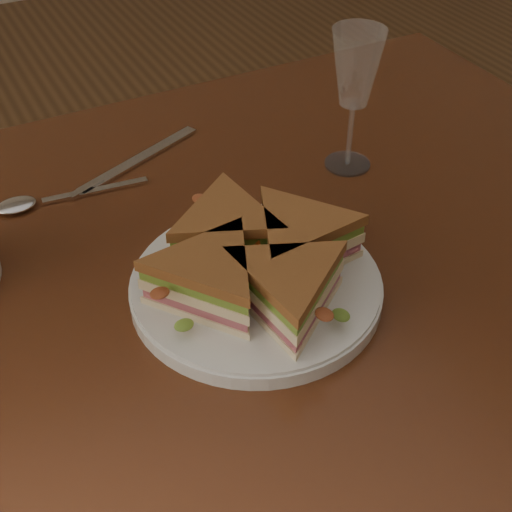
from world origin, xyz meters
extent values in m
cube|color=#39190D|center=(0.00, 0.00, 0.73)|extent=(1.20, 0.80, 0.04)
cylinder|color=#341A0F|center=(0.54, 0.34, 0.35)|extent=(0.06, 0.06, 0.71)
cylinder|color=silver|center=(0.03, -0.06, 0.76)|extent=(0.26, 0.26, 0.02)
cube|color=silver|center=(-0.06, 0.19, 0.75)|extent=(0.13, 0.02, 0.00)
ellipsoid|color=silver|center=(-0.15, 0.20, 0.76)|extent=(0.05, 0.03, 0.01)
cube|color=silver|center=(0.01, 0.23, 0.75)|extent=(0.19, 0.09, 0.00)
cube|color=silver|center=(-0.07, 0.20, 0.75)|extent=(0.05, 0.03, 0.00)
cylinder|color=white|center=(0.25, 0.10, 0.75)|extent=(0.06, 0.06, 0.00)
cylinder|color=white|center=(0.25, 0.10, 0.80)|extent=(0.01, 0.01, 0.09)
cone|color=white|center=(0.25, 0.10, 0.89)|extent=(0.06, 0.06, 0.09)
camera|label=1|loc=(-0.22, -0.55, 1.25)|focal=50.00mm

